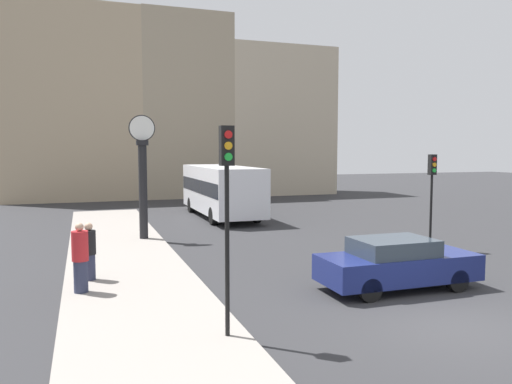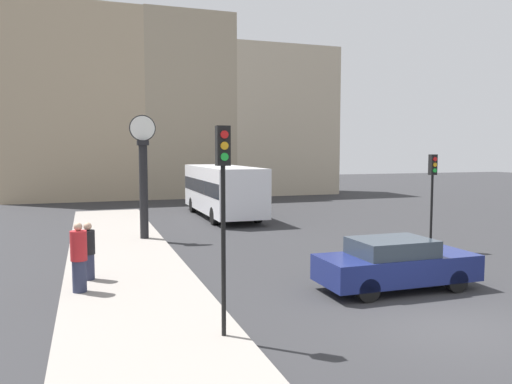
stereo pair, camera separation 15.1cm
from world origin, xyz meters
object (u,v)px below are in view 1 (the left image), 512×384
object	(u,v)px
pedestrian_red_top	(80,258)
street_clock	(143,178)
sedan_car	(397,263)
bus_distant	(221,188)
traffic_light_near	(227,188)
traffic_light_far	(432,182)
pedestrian_black_jacket	(89,252)

from	to	relation	value
pedestrian_red_top	street_clock	bearing A→B (deg)	71.90
sedan_car	pedestrian_red_top	size ratio (longest dim) A/B	2.39
bus_distant	traffic_light_near	world-z (taller)	traffic_light_near
traffic_light_far	street_clock	bearing A→B (deg)	151.44
street_clock	bus_distant	bearing A→B (deg)	50.79
sedan_car	pedestrian_black_jacket	world-z (taller)	pedestrian_black_jacket
pedestrian_black_jacket	bus_distant	bearing A→B (deg)	59.78
street_clock	pedestrian_red_top	distance (m)	8.00
bus_distant	traffic_light_far	distance (m)	12.57
sedan_car	traffic_light_near	bearing A→B (deg)	-158.99
traffic_light_far	street_clock	distance (m)	11.33
traffic_light_near	traffic_light_far	world-z (taller)	traffic_light_near
bus_distant	traffic_light_far	world-z (taller)	traffic_light_far
sedan_car	pedestrian_red_top	distance (m)	8.31
sedan_car	bus_distant	distance (m)	15.65
traffic_light_near	traffic_light_far	bearing A→B (deg)	32.46
bus_distant	pedestrian_red_top	bearing A→B (deg)	-118.67
traffic_light_far	street_clock	xyz separation A→B (m)	(-9.95, 5.42, 0.02)
bus_distant	traffic_light_near	size ratio (longest dim) A/B	2.12
bus_distant	traffic_light_near	bearing A→B (deg)	-104.83
pedestrian_black_jacket	traffic_light_far	bearing A→B (deg)	3.80
street_clock	pedestrian_black_jacket	world-z (taller)	street_clock
sedan_car	bus_distant	xyz separation A→B (m)	(-0.65, 15.61, 0.92)
traffic_light_near	pedestrian_black_jacket	distance (m)	6.26
pedestrian_black_jacket	pedestrian_red_top	distance (m)	1.25
traffic_light_near	traffic_light_far	xyz separation A→B (m)	(9.66, 6.15, -0.45)
bus_distant	pedestrian_black_jacket	size ratio (longest dim) A/B	5.34
pedestrian_black_jacket	sedan_car	bearing A→B (deg)	-22.86
traffic_light_near	pedestrian_black_jacket	size ratio (longest dim) A/B	2.52
traffic_light_far	pedestrian_red_top	distance (m)	12.65
traffic_light_near	pedestrian_red_top	size ratio (longest dim) A/B	2.28
sedan_car	pedestrian_black_jacket	size ratio (longest dim) A/B	2.65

